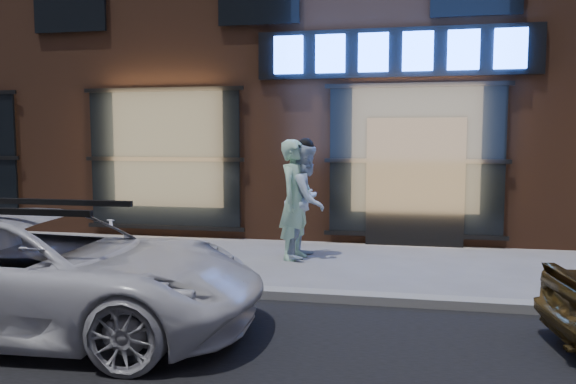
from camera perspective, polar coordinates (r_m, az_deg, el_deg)
name	(u,v)px	position (r m, az deg, el deg)	size (l,w,h in m)	color
ground	(422,306)	(7.09, 13.43, -11.23)	(90.00, 90.00, 0.00)	slate
curb	(422,301)	(7.07, 13.44, -10.76)	(60.00, 0.25, 0.12)	gray
storefront_building	(414,13)	(15.11, 12.65, 17.30)	(30.20, 8.28, 10.30)	#54301E
man_bowtie	(295,200)	(9.37, 0.71, -0.77)	(0.73, 0.48, 2.00)	#B5EED3
man_cap	(305,201)	(9.49, 1.77, -0.89)	(0.94, 0.73, 1.93)	silver
white_suv	(44,272)	(6.41, -23.54, -7.46)	(2.11, 4.57, 1.27)	silver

